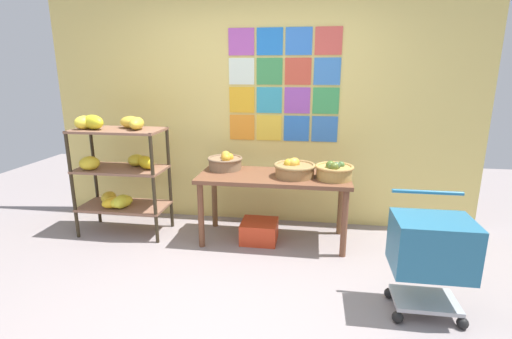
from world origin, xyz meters
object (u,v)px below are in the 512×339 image
Objects in this scene: display_table at (274,184)px; fruit_basket_back_left at (225,162)px; produce_crate_under_table at (259,231)px; banana_shelf_unit at (119,163)px; shopping_cart at (431,249)px; fruit_basket_left at (334,171)px; fruit_basket_back_right at (294,169)px.

display_table is 4.08× the size of fruit_basket_back_left.
display_table is 0.53m from produce_crate_under_table.
banana_shelf_unit reaches higher than display_table.
shopping_cart is (2.86, -1.01, -0.27)m from banana_shelf_unit.
fruit_basket_back_left is at bearing 169.44° from fruit_basket_left.
fruit_basket_back_right is at bearing 3.79° from produce_crate_under_table.
produce_crate_under_table is at bearing -161.69° from display_table.
produce_crate_under_table is (-0.34, -0.02, -0.68)m from fruit_basket_back_right.
produce_crate_under_table is at bearing 179.12° from fruit_basket_left.
fruit_basket_back_right and fruit_basket_left have the same top height.
banana_shelf_unit is 3.13× the size of fruit_basket_back_right.
fruit_basket_left reaches higher than display_table.
fruit_basket_back_left reaches higher than display_table.
shopping_cart is at bearing -36.55° from produce_crate_under_table.
fruit_basket_back_left is at bearing 151.38° from shopping_cart.
fruit_basket_left is 1.01× the size of produce_crate_under_table.
fruit_basket_back_left is at bearing 10.11° from banana_shelf_unit.
produce_crate_under_table is (-0.14, -0.05, -0.51)m from display_table.
fruit_basket_back_right is (0.20, -0.02, 0.17)m from display_table.
produce_crate_under_table is at bearing 149.36° from shopping_cart.
banana_shelf_unit is 1.64m from produce_crate_under_table.
fruit_basket_back_left is 0.81m from produce_crate_under_table.
fruit_basket_back_left is 1.14m from fruit_basket_left.
shopping_cart is at bearing -34.53° from fruit_basket_back_left.
fruit_basket_back_right reaches higher than display_table.
banana_shelf_unit is 1.12m from fruit_basket_back_left.
display_table is at bearing 145.05° from shopping_cart.
produce_crate_under_table is 1.74m from shopping_cart.
display_table reaches higher than produce_crate_under_table.
fruit_basket_back_right is at bearing 0.67° from banana_shelf_unit.
fruit_basket_back_left reaches higher than fruit_basket_left.
banana_shelf_unit reaches higher than shopping_cart.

